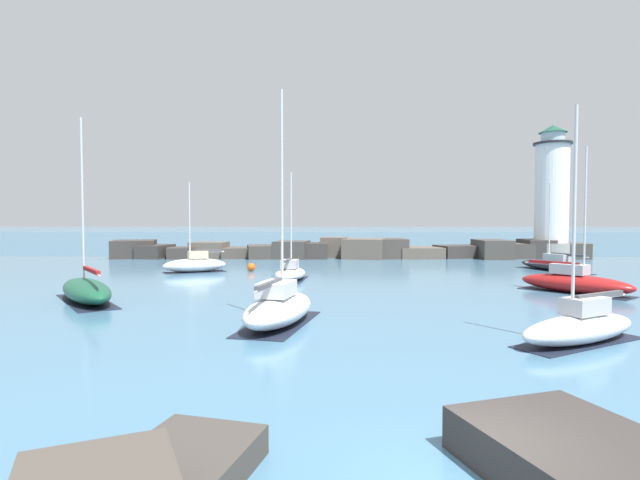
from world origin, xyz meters
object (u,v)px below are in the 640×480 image
sailboat_moored_6 (290,272)px  sailboat_moored_7 (86,290)px  lighthouse (552,200)px  sailboat_moored_1 (554,265)px  sailboat_moored_5 (580,326)px  sailboat_moored_0 (279,307)px  sailboat_moored_3 (195,264)px  mooring_buoy_orange_near (251,267)px  sailboat_moored_2 (574,282)px

sailboat_moored_6 → sailboat_moored_7: bearing=-136.9°
lighthouse → sailboat_moored_6: size_ratio=1.92×
sailboat_moored_1 → sailboat_moored_5: bearing=-113.0°
sailboat_moored_0 → sailboat_moored_3: bearing=113.3°
sailboat_moored_1 → mooring_buoy_orange_near: sailboat_moored_1 is taller
mooring_buoy_orange_near → sailboat_moored_5: bearing=-57.9°
sailboat_moored_5 → sailboat_moored_7: sailboat_moored_7 is taller
sailboat_moored_3 → sailboat_moored_7: (-2.08, -15.68, -0.04)m
sailboat_moored_0 → lighthouse: bearing=52.4°
sailboat_moored_3 → sailboat_moored_7: size_ratio=0.75×
sailboat_moored_1 → lighthouse: bearing=66.6°
lighthouse → sailboat_moored_5: size_ratio=1.79×
sailboat_moored_0 → sailboat_moored_2: 20.18m
sailboat_moored_1 → sailboat_moored_2: sailboat_moored_2 is taller
sailboat_moored_0 → mooring_buoy_orange_near: 22.93m
sailboat_moored_3 → sailboat_moored_0: bearing=-66.7°
sailboat_moored_5 → sailboat_moored_1: bearing=67.0°
sailboat_moored_0 → mooring_buoy_orange_near: bearing=101.3°
sailboat_moored_2 → sailboat_moored_5: sailboat_moored_2 is taller
lighthouse → sailboat_moored_0: (-29.13, -37.79, -6.20)m
sailboat_moored_0 → mooring_buoy_orange_near: sailboat_moored_0 is taller
sailboat_moored_0 → sailboat_moored_2: size_ratio=1.14×
sailboat_moored_3 → sailboat_moored_6: 10.35m
sailboat_moored_3 → sailboat_moored_5: (20.90, -24.77, -0.06)m
lighthouse → sailboat_moored_7: bearing=-141.8°
lighthouse → sailboat_moored_6: 37.39m
sailboat_moored_3 → mooring_buoy_orange_near: sailboat_moored_3 is taller
sailboat_moored_6 → sailboat_moored_2: bearing=-19.4°
sailboat_moored_0 → sailboat_moored_6: 15.99m
lighthouse → mooring_buoy_orange_near: (-33.64, -15.31, -6.58)m
sailboat_moored_6 → mooring_buoy_orange_near: (-3.94, 6.49, -0.21)m
sailboat_moored_2 → sailboat_moored_7: sailboat_moored_7 is taller
sailboat_moored_2 → sailboat_moored_3: sailboat_moored_2 is taller
sailboat_moored_0 → sailboat_moored_2: (17.79, 9.53, -0.07)m
sailboat_moored_0 → sailboat_moored_3: (-9.28, 21.56, -0.05)m
sailboat_moored_0 → sailboat_moored_3: size_ratio=1.33×
sailboat_moored_3 → sailboat_moored_5: 32.41m
sailboat_moored_5 → mooring_buoy_orange_near: bearing=122.1°
sailboat_moored_3 → sailboat_moored_6: sailboat_moored_6 is taller
sailboat_moored_2 → mooring_buoy_orange_near: size_ratio=9.93×
sailboat_moored_2 → sailboat_moored_6: sailboat_moored_2 is taller
lighthouse → sailboat_moored_5: 45.02m
sailboat_moored_5 → lighthouse: bearing=66.9°
sailboat_moored_1 → sailboat_moored_7: sailboat_moored_7 is taller
mooring_buoy_orange_near → sailboat_moored_6: bearing=-58.7°
sailboat_moored_5 → sailboat_moored_7: bearing=158.4°
lighthouse → sailboat_moored_5: bearing=-113.1°
lighthouse → mooring_buoy_orange_near: lighthouse is taller
lighthouse → mooring_buoy_orange_near: 37.54m
sailboat_moored_7 → mooring_buoy_orange_near: size_ratio=11.28×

